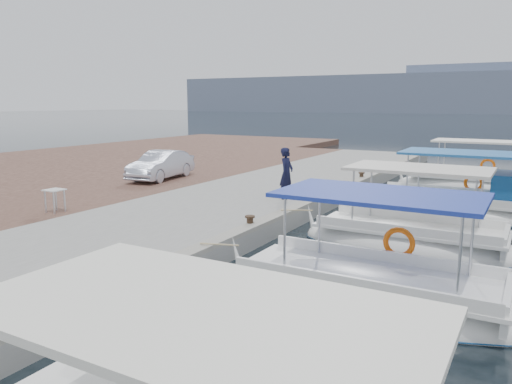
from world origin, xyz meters
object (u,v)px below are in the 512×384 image
at_px(fishing_caique_c, 409,244).
at_px(fishing_caique_d, 462,210).
at_px(fishing_caique_b, 368,297).
at_px(fishing_caique_e, 477,187).
at_px(fisherman, 287,173).
at_px(parked_car, 161,165).

xyz_separation_m(fishing_caique_c, fishing_caique_d, (0.71, 4.97, 0.06)).
bearing_deg(fishing_caique_b, fishing_caique_e, 88.33).
bearing_deg(fisherman, fishing_caique_e, -34.37).
relative_size(fishing_caique_b, parked_car, 1.64).
xyz_separation_m(fishing_caique_e, fisherman, (-5.48, -8.54, 1.29)).
bearing_deg(fishing_caique_d, fishing_caique_c, -98.07).
bearing_deg(fishing_caique_d, fishing_caique_e, 91.10).
relative_size(fishing_caique_d, fishing_caique_e, 1.00).
height_order(fishing_caique_c, fishing_caique_e, same).
bearing_deg(parked_car, fishing_caique_e, 21.73).
distance_m(fishing_caique_c, fisherman, 5.61).
relative_size(fishing_caique_d, fisherman, 3.93).
relative_size(fishing_caique_c, fishing_caique_e, 0.84).
distance_m(fishing_caique_d, fisherman, 6.27).
height_order(fishing_caique_b, fishing_caique_d, same).
relative_size(fishing_caique_d, parked_car, 1.88).
height_order(fishing_caique_b, fishing_caique_e, same).
bearing_deg(fishing_caique_b, fishing_caique_c, 92.00).
xyz_separation_m(fishing_caique_c, fisherman, (-4.89, 2.42, 1.29)).
bearing_deg(fishing_caique_e, fishing_caique_b, -91.67).
xyz_separation_m(fishing_caique_c, fishing_caique_e, (0.59, 10.96, -0.00)).
bearing_deg(fishing_caique_e, fisherman, -122.69).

